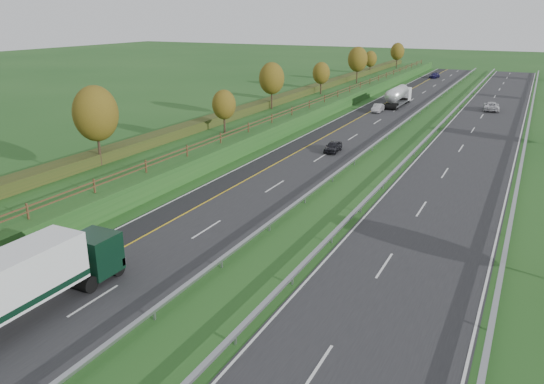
{
  "coord_description": "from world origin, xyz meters",
  "views": [
    {
      "loc": [
        22.68,
        -8.75,
        15.92
      ],
      "look_at": [
        4.62,
        27.61,
        2.2
      ],
      "focal_mm": 35.0,
      "sensor_mm": 36.0,
      "label": 1
    }
  ],
  "objects_px": {
    "car_silver_mid": "(378,108)",
    "car_small_far": "(435,75)",
    "road_tanker": "(398,95)",
    "car_dark_near": "(333,147)",
    "car_oncoming": "(491,106)"
  },
  "relations": [
    {
      "from": "road_tanker",
      "to": "car_small_far",
      "type": "height_order",
      "value": "road_tanker"
    },
    {
      "from": "road_tanker",
      "to": "car_silver_mid",
      "type": "xyz_separation_m",
      "value": [
        -1.43,
        -7.97,
        -1.16
      ]
    },
    {
      "from": "road_tanker",
      "to": "car_dark_near",
      "type": "height_order",
      "value": "road_tanker"
    },
    {
      "from": "car_dark_near",
      "to": "car_oncoming",
      "type": "distance_m",
      "value": 41.7
    },
    {
      "from": "road_tanker",
      "to": "car_oncoming",
      "type": "relative_size",
      "value": 2.08
    },
    {
      "from": "car_dark_near",
      "to": "car_silver_mid",
      "type": "relative_size",
      "value": 0.93
    },
    {
      "from": "car_silver_mid",
      "to": "car_oncoming",
      "type": "relative_size",
      "value": 0.75
    },
    {
      "from": "road_tanker",
      "to": "car_small_far",
      "type": "relative_size",
      "value": 2.57
    },
    {
      "from": "car_small_far",
      "to": "car_oncoming",
      "type": "distance_m",
      "value": 48.65
    },
    {
      "from": "car_oncoming",
      "to": "car_silver_mid",
      "type": "bearing_deg",
      "value": 24.37
    },
    {
      "from": "car_dark_near",
      "to": "car_small_far",
      "type": "bearing_deg",
      "value": 89.42
    },
    {
      "from": "road_tanker",
      "to": "car_dark_near",
      "type": "distance_m",
      "value": 37.21
    },
    {
      "from": "car_silver_mid",
      "to": "car_small_far",
      "type": "relative_size",
      "value": 0.92
    },
    {
      "from": "road_tanker",
      "to": "car_dark_near",
      "type": "xyz_separation_m",
      "value": [
        1.25,
        -37.17,
        -1.19
      ]
    },
    {
      "from": "car_small_far",
      "to": "car_silver_mid",
      "type": "bearing_deg",
      "value": -83.17
    }
  ]
}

